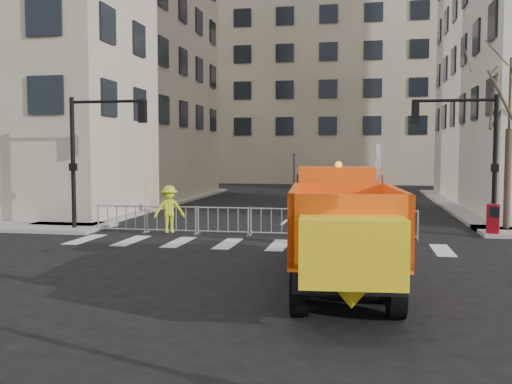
% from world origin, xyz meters
% --- Properties ---
extents(ground, '(120.00, 120.00, 0.00)m').
position_xyz_m(ground, '(0.00, 0.00, 0.00)').
color(ground, black).
rests_on(ground, ground).
extents(sidewalk_back, '(64.00, 5.00, 0.15)m').
position_xyz_m(sidewalk_back, '(0.00, 8.50, 0.07)').
color(sidewalk_back, gray).
rests_on(sidewalk_back, ground).
extents(building_far, '(30.00, 18.00, 24.00)m').
position_xyz_m(building_far, '(0.00, 52.00, 12.00)').
color(building_far, gray).
rests_on(building_far, ground).
extents(traffic_light_left, '(0.18, 0.18, 5.40)m').
position_xyz_m(traffic_light_left, '(-8.00, 7.50, 2.70)').
color(traffic_light_left, black).
rests_on(traffic_light_left, ground).
extents(traffic_light_right, '(0.18, 0.18, 5.40)m').
position_xyz_m(traffic_light_right, '(8.50, 9.50, 2.70)').
color(traffic_light_right, black).
rests_on(traffic_light_right, ground).
extents(crowd_barriers, '(12.60, 0.60, 1.10)m').
position_xyz_m(crowd_barriers, '(-0.75, 7.60, 0.55)').
color(crowd_barriers, '#9EA0A5').
rests_on(crowd_barriers, ground).
extents(street_tree, '(3.00, 3.00, 7.50)m').
position_xyz_m(street_tree, '(9.20, 10.50, 3.75)').
color(street_tree, '#382B21').
rests_on(street_tree, ground).
extents(plow_truck, '(3.22, 8.91, 3.39)m').
position_xyz_m(plow_truck, '(3.06, -0.61, 1.51)').
color(plow_truck, black).
rests_on(plow_truck, ground).
extents(cop_a, '(0.82, 0.66, 1.96)m').
position_xyz_m(cop_a, '(3.15, 5.16, 0.98)').
color(cop_a, black).
rests_on(cop_a, ground).
extents(cop_b, '(0.95, 0.82, 1.67)m').
position_xyz_m(cop_b, '(3.81, 5.19, 0.84)').
color(cop_b, black).
rests_on(cop_b, ground).
extents(cop_c, '(0.64, 1.01, 1.60)m').
position_xyz_m(cop_c, '(1.89, 4.35, 0.80)').
color(cop_c, black).
rests_on(cop_c, ground).
extents(worker, '(1.32, 1.07, 1.79)m').
position_xyz_m(worker, '(-3.70, 6.80, 1.04)').
color(worker, '#CDDD1A').
rests_on(worker, sidewalk_back).
extents(newspaper_box, '(0.55, 0.51, 1.10)m').
position_xyz_m(newspaper_box, '(8.35, 8.86, 0.70)').
color(newspaper_box, maroon).
rests_on(newspaper_box, sidewalk_back).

